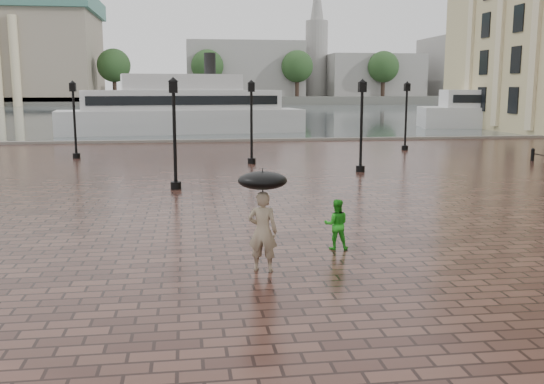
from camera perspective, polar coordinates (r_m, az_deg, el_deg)
The scene contains 12 objects.
ground at distance 16.42m, azimuth 11.92°, elevation -4.91°, with size 300.00×300.00×0.00m, color #341D17.
harbour_water at distance 107.13m, azimuth -5.13°, elevation 7.53°, with size 240.00×240.00×0.00m, color #434D51.
quay_edge at distance 47.41m, azimuth -1.33°, elevation 4.80°, with size 80.00×0.60×0.30m, color slate.
far_shore at distance 175.03m, azimuth -6.31°, elevation 8.69°, with size 300.00×60.00×2.00m, color #4C4C47.
distant_skyline at distance 173.51m, azimuth 10.17°, elevation 11.38°, with size 102.50×22.00×33.00m.
far_trees at distance 153.11m, azimuth -6.10°, elevation 11.69°, with size 188.00×8.00×13.50m.
street_lamps at distance 32.80m, azimuth -1.17°, elevation 6.65°, with size 21.44×14.44×4.40m.
adult_pedestrian at distance 13.63m, azimuth -0.88°, elevation -3.73°, with size 0.67×0.44×1.84m, color gray.
child_pedestrian at distance 15.62m, azimuth 6.08°, elevation -3.05°, with size 0.63×0.49×1.30m, color green.
ferry_near at distance 56.81m, azimuth -8.46°, elevation 7.73°, with size 22.73×8.18×7.29m.
ferry_far at distance 68.92m, azimuth 23.14°, elevation 7.40°, with size 22.94×9.68×7.32m.
umbrella at distance 13.41m, azimuth -0.90°, elevation 1.09°, with size 1.10×1.10×1.18m.
Camera 1 is at (-5.52, -14.91, 4.10)m, focal length 40.00 mm.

